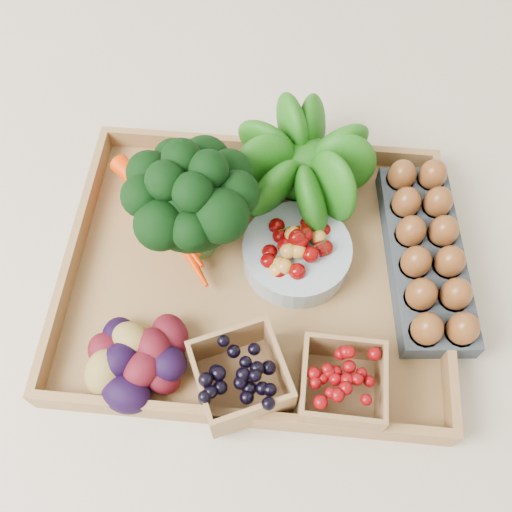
# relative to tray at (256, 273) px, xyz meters

# --- Properties ---
(ground) EXTENTS (4.00, 4.00, 0.00)m
(ground) POSITION_rel_tray_xyz_m (0.00, 0.00, -0.01)
(ground) COLOR beige
(ground) RESTS_ON ground
(tray) EXTENTS (0.55, 0.45, 0.01)m
(tray) POSITION_rel_tray_xyz_m (0.00, 0.00, 0.00)
(tray) COLOR #9C7241
(tray) RESTS_ON ground
(carrots) EXTENTS (0.21, 0.15, 0.05)m
(carrots) POSITION_rel_tray_xyz_m (-0.15, 0.08, 0.03)
(carrots) COLOR #EE3400
(carrots) RESTS_ON tray
(lettuce) EXTENTS (0.15, 0.15, 0.15)m
(lettuce) POSITION_rel_tray_xyz_m (0.06, 0.16, 0.08)
(lettuce) COLOR #15480B
(lettuce) RESTS_ON tray
(broccoli) EXTENTS (0.18, 0.18, 0.14)m
(broccoli) POSITION_rel_tray_xyz_m (-0.09, 0.04, 0.08)
(broccoli) COLOR black
(broccoli) RESTS_ON tray
(cherry_bowl) EXTENTS (0.16, 0.16, 0.04)m
(cherry_bowl) POSITION_rel_tray_xyz_m (0.06, 0.02, 0.03)
(cherry_bowl) COLOR #8C9EA5
(cherry_bowl) RESTS_ON tray
(egg_carton) EXTENTS (0.13, 0.31, 0.04)m
(egg_carton) POSITION_rel_tray_xyz_m (0.25, 0.04, 0.03)
(egg_carton) COLOR #343C42
(egg_carton) RESTS_ON tray
(potatoes) EXTENTS (0.14, 0.14, 0.08)m
(potatoes) POSITION_rel_tray_xyz_m (-0.14, -0.16, 0.05)
(potatoes) COLOR #440A13
(potatoes) RESTS_ON tray
(punnet_blackberry) EXTENTS (0.15, 0.15, 0.08)m
(punnet_blackberry) POSITION_rel_tray_xyz_m (-0.00, -0.17, 0.05)
(punnet_blackberry) COLOR black
(punnet_blackberry) RESTS_ON tray
(punnet_raspberry) EXTENTS (0.11, 0.11, 0.07)m
(punnet_raspberry) POSITION_rel_tray_xyz_m (0.12, -0.17, 0.04)
(punnet_raspberry) COLOR #650407
(punnet_raspberry) RESTS_ON tray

